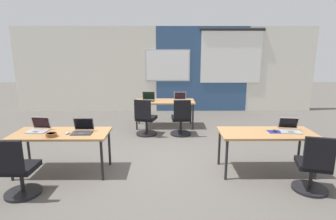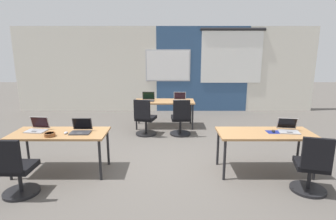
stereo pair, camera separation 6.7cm
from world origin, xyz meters
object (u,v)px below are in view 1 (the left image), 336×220
at_px(chair_far_right, 181,121).
at_px(chair_near_left_end, 18,173).
at_px(laptop_near_left_end, 39,128).
at_px(desk_near_left, 61,136).
at_px(laptop_far_left, 148,99).
at_px(laptop_far_right, 180,99).
at_px(desk_far_center, 165,103).
at_px(chair_near_right_end, 313,169).
at_px(chair_far_left, 145,121).
at_px(snack_bowl, 51,135).
at_px(mouse_near_left_inner, 67,133).
at_px(desk_near_right, 267,135).
at_px(mouse_near_right_end, 275,131).
at_px(laptop_near_right_end, 290,128).
at_px(laptop_near_left_inner, 83,130).

distance_m(chair_far_right, chair_near_left_end, 3.78).
bearing_deg(laptop_near_left_end, desk_near_left, -5.89).
height_order(laptop_far_left, laptop_far_right, laptop_far_left).
bearing_deg(desk_far_center, chair_near_left_end, -120.20).
bearing_deg(laptop_far_left, chair_near_right_end, -50.93).
xyz_separation_m(chair_far_left, snack_bowl, (-1.35, -2.25, 0.38)).
bearing_deg(mouse_near_left_inner, desk_near_right, 1.17).
xyz_separation_m(mouse_near_left_inner, laptop_far_left, (1.17, 2.89, 0.03)).
height_order(desk_far_center, chair_far_right, chair_far_right).
xyz_separation_m(mouse_near_left_inner, mouse_near_right_end, (3.50, 0.08, 0.00)).
bearing_deg(desk_near_left, chair_near_left_end, -113.37).
height_order(desk_far_center, snack_bowl, snack_bowl).
height_order(chair_far_right, snack_bowl, chair_far_right).
bearing_deg(snack_bowl, chair_near_right_end, -7.14).
xyz_separation_m(laptop_near_right_end, chair_near_left_end, (-4.25, -0.85, -0.39)).
bearing_deg(mouse_near_left_inner, laptop_far_left, 67.92).
height_order(laptop_near_left_inner, chair_near_right_end, laptop_near_left_inner).
relative_size(laptop_near_left_inner, mouse_near_left_inner, 3.32).
relative_size(laptop_far_left, laptop_near_right_end, 0.91).
bearing_deg(chair_near_left_end, chair_far_right, -130.25).
distance_m(chair_far_left, laptop_near_right_end, 3.32).
bearing_deg(laptop_near_left_inner, desk_near_right, -1.33).
bearing_deg(mouse_near_right_end, chair_far_left, 139.39).
xyz_separation_m(desk_near_left, mouse_near_left_inner, (0.13, -0.07, 0.08)).
bearing_deg(laptop_far_left, chair_near_left_end, -112.30).
height_order(chair_far_right, laptop_near_left_end, laptop_near_left_end).
bearing_deg(laptop_far_left, chair_far_left, -90.04).
bearing_deg(desk_near_right, snack_bowl, -176.63).
height_order(chair_far_left, chair_near_left_end, same).
relative_size(desk_far_center, laptop_far_right, 4.68).
distance_m(desk_near_left, snack_bowl, 0.24).
xyz_separation_m(laptop_near_left_end, chair_near_left_end, (0.07, -0.90, -0.39)).
relative_size(mouse_near_left_inner, laptop_far_right, 0.30).
bearing_deg(laptop_far_left, laptop_near_left_inner, -106.20).
height_order(mouse_near_left_inner, laptop_near_left_end, laptop_near_left_end).
bearing_deg(desk_far_center, snack_bowl, -121.22).
distance_m(laptop_near_left_end, snack_bowl, 0.46).
relative_size(mouse_near_left_inner, chair_near_left_end, 0.11).
bearing_deg(mouse_near_left_inner, desk_near_left, 152.72).
xyz_separation_m(laptop_far_left, chair_near_left_end, (-1.65, -3.62, -0.39)).
height_order(desk_near_right, chair_near_left_end, chair_near_left_end).
bearing_deg(mouse_near_left_inner, chair_far_right, 46.06).
distance_m(chair_near_right_end, laptop_far_right, 3.97).
relative_size(mouse_near_right_end, laptop_far_right, 0.32).
xyz_separation_m(chair_near_right_end, chair_far_right, (-1.80, 2.74, 0.00)).
bearing_deg(chair_far_right, laptop_far_left, -46.22).
distance_m(desk_near_right, mouse_near_right_end, 0.16).
relative_size(desk_far_center, laptop_near_left_end, 4.42).
distance_m(laptop_near_left_inner, chair_far_left, 2.26).
distance_m(laptop_near_right_end, laptop_far_right, 3.26).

